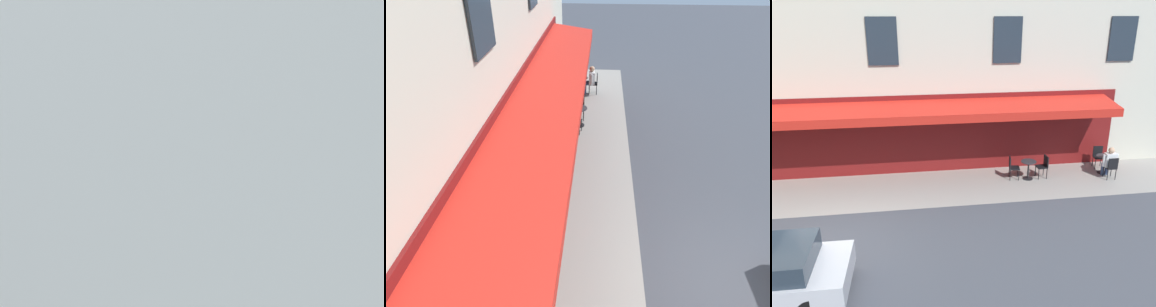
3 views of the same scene
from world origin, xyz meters
TOP-DOWN VIEW (x-y plane):
  - ground_plane at (0.00, 0.00)m, footprint 70.00×70.00m
  - sidewalk_cafe_terrace at (-3.25, -3.40)m, footprint 20.50×3.20m
  - cafe_table_mid_terrace at (-10.21, -3.75)m, footprint 0.60×0.60m
  - cafe_chair_black_by_window at (-10.22, -3.12)m, footprint 0.40×0.40m
  - cafe_chair_black_back_row at (-10.30, -4.38)m, footprint 0.45×0.45m
  - cafe_table_streetside at (-7.01, -3.62)m, footprint 0.60×0.60m
  - cafe_chair_black_corner_right at (-6.39, -3.72)m, footprint 0.46×0.46m
  - cafe_chair_black_under_awning at (-7.64, -3.66)m, footprint 0.42×0.42m
  - seated_companion_in_white at (-10.21, -3.33)m, footprint 0.64×0.53m

SIDE VIEW (x-z plane):
  - ground_plane at x=0.00m, z-range 0.00..0.00m
  - sidewalk_cafe_terrace at x=-3.25m, z-range 0.00..0.01m
  - cafe_table_mid_terrace at x=-10.21m, z-range 0.12..0.87m
  - cafe_table_streetside at x=-7.01m, z-range 0.12..0.87m
  - cafe_chair_black_by_window at x=-10.22m, z-range 0.09..1.00m
  - cafe_chair_black_back_row at x=-10.30m, z-range 0.09..1.00m
  - cafe_chair_black_corner_right at x=-6.39m, z-range 0.09..1.00m
  - cafe_chair_black_under_awning at x=-7.64m, z-range 0.09..1.00m
  - seated_companion_in_white at x=-10.21m, z-range 0.05..1.33m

